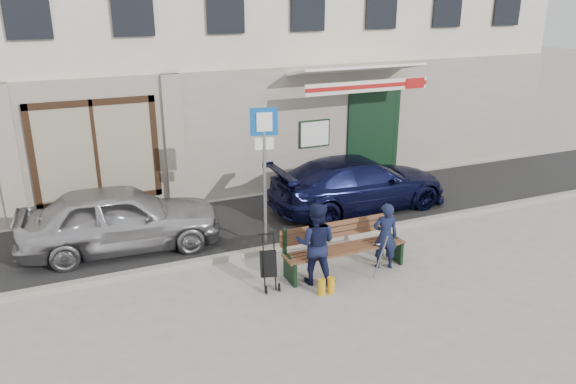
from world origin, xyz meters
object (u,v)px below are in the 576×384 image
bench (342,248)px  stroller (269,265)px  man (385,236)px  car_navy (359,183)px  woman (316,243)px  car_silver (120,218)px  parking_sign (264,155)px

bench → stroller: stroller is taller
man → stroller: (-2.30, 0.15, -0.21)m
car_navy → woman: size_ratio=2.88×
man → stroller: bearing=16.0°
woman → stroller: size_ratio=1.54×
car_silver → man: (4.47, -2.81, -0.02)m
woman → stroller: 0.92m
parking_sign → woman: 2.12m
car_navy → woman: bearing=137.7°
man → woman: bearing=19.6°
stroller → car_navy: bearing=53.6°
man → woman: 1.45m
car_silver → stroller: bearing=-136.0°
bench → man: (0.80, -0.20, 0.20)m
car_silver → stroller: (2.17, -2.66, -0.24)m
bench → woman: (-0.65, -0.20, 0.31)m
bench → woman: 0.75m
car_silver → woman: size_ratio=2.60×
man → stroller: 2.31m
car_silver → bench: car_silver is taller
man → woman: woman is taller
parking_sign → bench: size_ratio=1.21×
stroller → car_silver: bearing=143.8°
parking_sign → man: bearing=-32.3°
car_navy → man: (-1.10, -2.91, 0.01)m
bench → man: bearing=-14.2°
stroller → bench: bearing=16.7°
car_silver → parking_sign: size_ratio=1.36×
car_navy → stroller: bearing=128.0°
parking_sign → woman: (0.31, -1.72, -1.21)m
parking_sign → bench: parking_sign is taller
car_silver → stroller: size_ratio=4.00×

